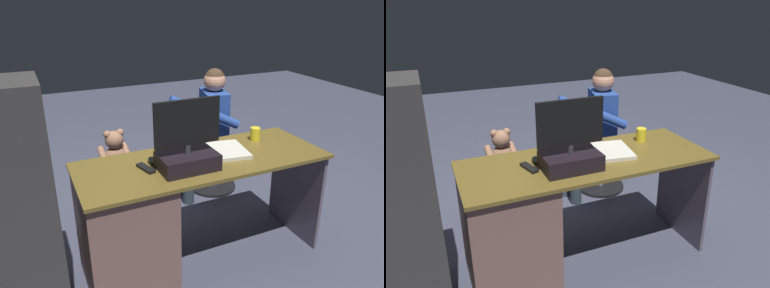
{
  "view_description": "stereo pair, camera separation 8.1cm",
  "coord_description": "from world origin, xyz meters",
  "views": [
    {
      "loc": [
        0.99,
        2.33,
        1.71
      ],
      "look_at": [
        -0.1,
        0.02,
        0.7
      ],
      "focal_mm": 35.23,
      "sensor_mm": 36.0,
      "label": 1
    },
    {
      "loc": [
        0.91,
        2.36,
        1.71
      ],
      "look_at": [
        -0.1,
        0.02,
        0.7
      ],
      "focal_mm": 35.23,
      "sensor_mm": 36.0,
      "label": 2
    }
  ],
  "objects": [
    {
      "name": "tv_remote",
      "position": [
        0.38,
        0.39,
        0.76
      ],
      "size": [
        0.08,
        0.16,
        0.02
      ],
      "primitive_type": "cube",
      "rotation": [
        0.0,
        0.0,
        0.25
      ],
      "color": "black",
      "rests_on": "desk"
    },
    {
      "name": "ground_plane",
      "position": [
        0.0,
        0.0,
        0.0
      ],
      "size": [
        10.0,
        10.0,
        0.0
      ],
      "primitive_type": "plane",
      "color": "#424659"
    },
    {
      "name": "person",
      "position": [
        -0.47,
        -0.47,
        0.67
      ],
      "size": [
        0.55,
        0.54,
        1.13
      ],
      "color": "#264594",
      "rests_on": "ground_plane"
    },
    {
      "name": "visitor_chair",
      "position": [
        -0.55,
        -0.49,
        0.27
      ],
      "size": [
        0.44,
        0.44,
        0.47
      ],
      "color": "black",
      "rests_on": "ground_plane"
    },
    {
      "name": "office_chair_teddy",
      "position": [
        0.41,
        -0.26,
        0.26
      ],
      "size": [
        0.49,
        0.49,
        0.47
      ],
      "color": "black",
      "rests_on": "ground_plane"
    },
    {
      "name": "equipment_rack",
      "position": [
        1.12,
        0.5,
        0.68
      ],
      "size": [
        0.44,
        0.36,
        1.36
      ],
      "primitive_type": "cube",
      "color": "#353332",
      "rests_on": "ground_plane"
    },
    {
      "name": "keyboard",
      "position": [
        0.04,
        0.3,
        0.76
      ],
      "size": [
        0.42,
        0.14,
        0.02
      ],
      "primitive_type": "cube",
      "color": "black",
      "rests_on": "desk"
    },
    {
      "name": "cup",
      "position": [
        -0.48,
        0.26,
        0.79
      ],
      "size": [
        0.07,
        0.07,
        0.09
      ],
      "primitive_type": "cylinder",
      "color": "yellow",
      "rests_on": "desk"
    },
    {
      "name": "teddy_bear",
      "position": [
        0.41,
        -0.27,
        0.61
      ],
      "size": [
        0.23,
        0.23,
        0.32
      ],
      "color": "#9A6B4F",
      "rests_on": "office_chair_teddy"
    },
    {
      "name": "computer_mouse",
      "position": [
        0.31,
        0.32,
        0.77
      ],
      "size": [
        0.06,
        0.1,
        0.04
      ],
      "primitive_type": "ellipsoid",
      "color": "#222A20",
      "rests_on": "desk"
    },
    {
      "name": "notebook_binder",
      "position": [
        -0.2,
        0.37,
        0.76
      ],
      "size": [
        0.27,
        0.33,
        0.02
      ],
      "primitive_type": "cube",
      "rotation": [
        0.0,
        0.0,
        -0.17
      ],
      "color": "beige",
      "rests_on": "desk"
    },
    {
      "name": "monitor",
      "position": [
        0.15,
        0.48,
        0.86
      ],
      "size": [
        0.4,
        0.23,
        0.42
      ],
      "color": "black",
      "rests_on": "desk"
    },
    {
      "name": "desk",
      "position": [
        0.43,
        0.39,
        0.4
      ],
      "size": [
        1.59,
        0.61,
        0.75
      ],
      "color": "brown",
      "rests_on": "ground_plane"
    }
  ]
}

